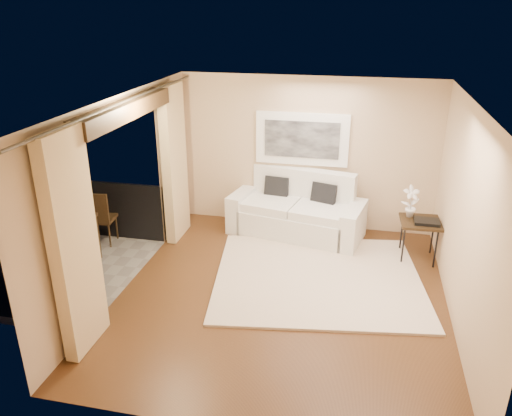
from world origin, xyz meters
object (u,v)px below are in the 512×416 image
(orchid, at_px, (411,202))
(balcony_chair_near, at_px, (80,248))
(bistro_table, at_px, (73,225))
(sofa, at_px, (298,212))
(ice_bucket, at_px, (68,211))
(balcony_chair_far, at_px, (99,215))
(side_table, at_px, (420,224))

(orchid, bearing_deg, balcony_chair_near, -157.14)
(orchid, xyz_separation_m, bistro_table, (-5.06, -1.44, -0.26))
(sofa, distance_m, ice_bucket, 3.81)
(orchid, relative_size, balcony_chair_far, 0.54)
(side_table, height_order, orchid, orchid)
(balcony_chair_far, xyz_separation_m, ice_bucket, (-0.19, -0.56, 0.28))
(balcony_chair_far, bearing_deg, bistro_table, 78.38)
(side_table, xyz_separation_m, orchid, (-0.17, 0.12, 0.32))
(side_table, height_order, balcony_chair_near, balcony_chair_near)
(sofa, height_order, side_table, sofa)
(orchid, bearing_deg, sofa, 166.50)
(balcony_chair_far, relative_size, balcony_chair_near, 0.97)
(balcony_chair_near, bearing_deg, sofa, 27.41)
(balcony_chair_far, bearing_deg, balcony_chair_near, 99.96)
(ice_bucket, bearing_deg, orchid, 14.23)
(bistro_table, bearing_deg, side_table, 14.10)
(ice_bucket, bearing_deg, balcony_chair_near, -49.34)
(bistro_table, bearing_deg, sofa, 30.24)
(sofa, bearing_deg, orchid, -2.23)
(sofa, distance_m, bistro_table, 3.74)
(balcony_chair_far, relative_size, ice_bucket, 4.80)
(orchid, distance_m, balcony_chair_far, 5.07)
(balcony_chair_near, bearing_deg, side_table, 7.73)
(orchid, xyz_separation_m, balcony_chair_near, (-4.64, -1.96, -0.35))
(side_table, relative_size, balcony_chair_far, 0.69)
(side_table, bearing_deg, bistro_table, -165.90)
(balcony_chair_far, height_order, ice_bucket, balcony_chair_far)
(side_table, bearing_deg, balcony_chair_far, -173.01)
(side_table, height_order, bistro_table, bistro_table)
(bistro_table, distance_m, balcony_chair_far, 0.69)
(sofa, height_order, balcony_chair_far, sofa)
(bistro_table, distance_m, balcony_chair_near, 0.67)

